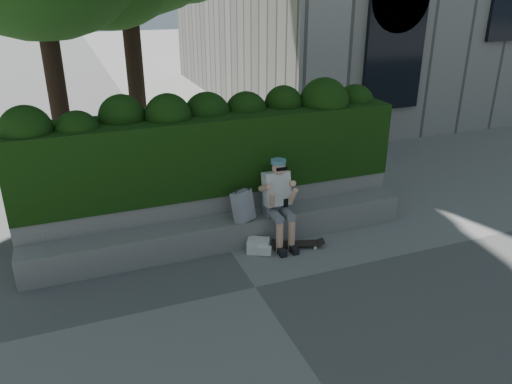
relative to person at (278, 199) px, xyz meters
name	(u,v)px	position (x,y,z in m)	size (l,w,h in m)	color
ground	(255,287)	(-0.79, -1.07, -0.75)	(80.00, 80.00, 0.00)	slate
bench_ledge	(226,233)	(-0.79, 0.18, -0.53)	(6.00, 0.45, 0.45)	gray
planter_wall	(217,212)	(-0.79, 0.66, -0.38)	(6.00, 0.50, 0.75)	gray
hedge	(211,151)	(-0.79, 0.88, 0.60)	(6.00, 1.00, 1.20)	black
person	(278,199)	(0.00, 0.00, 0.00)	(0.40, 0.76, 1.38)	slate
skateboard	(298,244)	(0.24, -0.28, -0.69)	(0.74, 0.39, 0.08)	black
backpack_plaid	(243,206)	(-0.54, 0.08, -0.07)	(0.32, 0.17, 0.47)	#B4B3B9
backpack_ground	(258,246)	(-0.40, -0.19, -0.65)	(0.33, 0.23, 0.21)	silver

